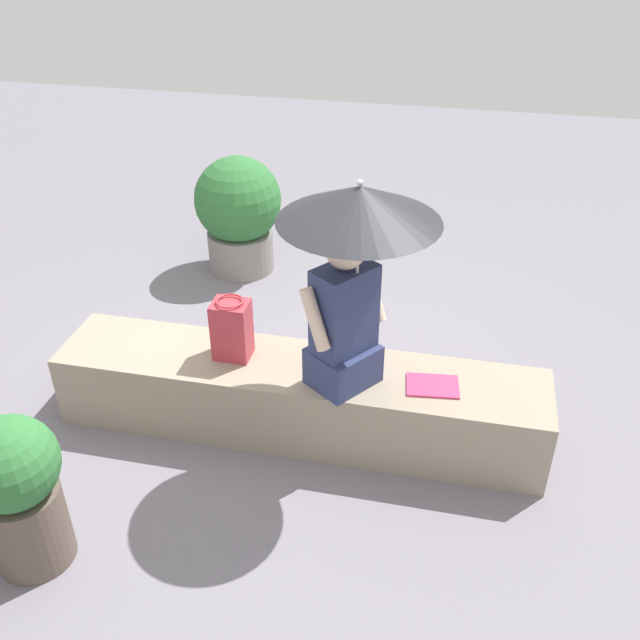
{
  "coord_description": "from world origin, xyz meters",
  "views": [
    {
      "loc": [
        0.8,
        -3.1,
        2.8
      ],
      "look_at": [
        0.14,
        -0.04,
        0.8
      ],
      "focal_mm": 39.57,
      "sensor_mm": 36.0,
      "label": 1
    }
  ],
  "objects_px": {
    "parasol": "(359,204)",
    "planter_far": "(239,211)",
    "planter_near": "(18,489)",
    "person_seated": "(344,321)",
    "handbag_black": "(232,329)",
    "magazine": "(433,386)"
  },
  "relations": [
    {
      "from": "magazine",
      "to": "planter_near",
      "type": "relative_size",
      "value": 0.34
    },
    {
      "from": "parasol",
      "to": "planter_far",
      "type": "xyz_separation_m",
      "value": [
        -1.28,
        1.97,
        -1.0
      ]
    },
    {
      "from": "parasol",
      "to": "planter_far",
      "type": "relative_size",
      "value": 1.23
    },
    {
      "from": "planter_near",
      "to": "planter_far",
      "type": "xyz_separation_m",
      "value": [
        0.07,
        3.03,
        0.06
      ]
    },
    {
      "from": "person_seated",
      "to": "parasol",
      "type": "xyz_separation_m",
      "value": [
        0.07,
        -0.03,
        0.67
      ]
    },
    {
      "from": "planter_near",
      "to": "planter_far",
      "type": "relative_size",
      "value": 0.87
    },
    {
      "from": "person_seated",
      "to": "planter_near",
      "type": "relative_size",
      "value": 1.09
    },
    {
      "from": "person_seated",
      "to": "magazine",
      "type": "relative_size",
      "value": 3.21
    },
    {
      "from": "parasol",
      "to": "handbag_black",
      "type": "distance_m",
      "value": 1.15
    },
    {
      "from": "parasol",
      "to": "handbag_black",
      "type": "relative_size",
      "value": 3.19
    },
    {
      "from": "planter_near",
      "to": "planter_far",
      "type": "height_order",
      "value": "planter_far"
    },
    {
      "from": "parasol",
      "to": "magazine",
      "type": "bearing_deg",
      "value": 12.35
    },
    {
      "from": "magazine",
      "to": "planter_near",
      "type": "distance_m",
      "value": 2.11
    },
    {
      "from": "person_seated",
      "to": "magazine",
      "type": "bearing_deg",
      "value": 6.69
    },
    {
      "from": "handbag_black",
      "to": "planter_far",
      "type": "relative_size",
      "value": 0.39
    },
    {
      "from": "person_seated",
      "to": "planter_far",
      "type": "relative_size",
      "value": 0.94
    },
    {
      "from": "handbag_black",
      "to": "planter_far",
      "type": "height_order",
      "value": "planter_far"
    },
    {
      "from": "magazine",
      "to": "planter_far",
      "type": "distance_m",
      "value": 2.53
    },
    {
      "from": "planter_near",
      "to": "handbag_black",
      "type": "bearing_deg",
      "value": 62.35
    },
    {
      "from": "handbag_black",
      "to": "parasol",
      "type": "bearing_deg",
      "value": -11.19
    },
    {
      "from": "person_seated",
      "to": "parasol",
      "type": "height_order",
      "value": "parasol"
    },
    {
      "from": "handbag_black",
      "to": "magazine",
      "type": "bearing_deg",
      "value": -2.61
    }
  ]
}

